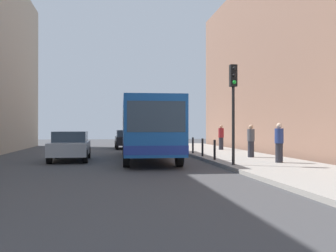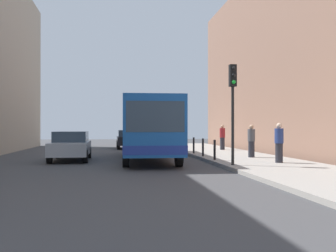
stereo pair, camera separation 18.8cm
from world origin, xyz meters
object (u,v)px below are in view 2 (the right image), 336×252
Objects in this scene: pedestrian_near_signal at (279,143)px; pedestrian_far_sidewalk at (222,137)px; bus at (147,127)px; car_beside_bus at (71,145)px; bollard_far at (194,145)px; bollard_farthest at (186,144)px; bollard_near at (215,150)px; pedestrian_mid_sidewalk at (251,141)px; car_behind_bus at (128,139)px; bollard_mid at (203,147)px; traffic_light at (233,95)px.

pedestrian_near_signal is 1.00× the size of pedestrian_far_sidewalk.
bus is 2.51× the size of car_beside_bus.
bollard_far is 1.00× the size of bollard_farthest.
bollard_near is 8.63m from pedestrian_far_sidewalk.
pedestrian_mid_sidewalk is (2.31, -5.80, 0.36)m from bollard_farthest.
bollard_farthest is at bearing 90.00° from bollard_near.
pedestrian_mid_sidewalk is (5.83, -12.15, 0.20)m from car_behind_bus.
bus is 11.68× the size of bollard_farthest.
bus is 7.95m from pedestrian_far_sidewalk.
car_beside_bus is 2.63× the size of pedestrian_mid_sidewalk.
traffic_light is at bearing -88.82° from bollard_mid.
bus reaches higher than car_beside_bus.
bus is 6.44× the size of pedestrian_near_signal.
pedestrian_near_signal is (9.27, -4.17, 0.23)m from car_beside_bus.
traffic_light reaches higher than bollard_farthest.
pedestrian_near_signal is (2.41, -8.90, 0.39)m from bollard_farthest.
pedestrian_near_signal is 3.10m from pedestrian_mid_sidewalk.
bollard_mid is at bearing 90.00° from bollard_near.
bus is at bearing 92.68° from car_behind_bus.
traffic_light is 4.32× the size of bollard_mid.
car_behind_bus reaches higher than bollard_near.
traffic_light is at bearing -89.40° from bollard_farthest.
pedestrian_near_signal is at bearing -74.84° from bollard_farthest.
bollard_farthest is 0.55× the size of pedestrian_far_sidewalk.
bus is at bearing -144.54° from bollard_far.
pedestrian_far_sidewalk is (0.44, 6.82, 0.03)m from pedestrian_mid_sidewalk.
pedestrian_far_sidewalk reaches higher than bollard_mid.
pedestrian_mid_sidewalk is (9.17, -1.07, 0.20)m from car_beside_bus.
pedestrian_far_sidewalk reaches higher than pedestrian_near_signal.
bollard_far and bollard_farthest have the same top height.
traffic_light reaches higher than pedestrian_mid_sidewalk.
pedestrian_near_signal is at bearing 101.25° from pedestrian_far_sidewalk.
pedestrian_near_signal is (2.31, 0.72, -1.99)m from traffic_light.
car_behind_bus is 1.08× the size of traffic_light.
pedestrian_mid_sidewalk reaches higher than bollard_farthest.
car_behind_bus is at bearing -27.15° from pedestrian_far_sidewalk.
car_behind_bus is at bearing -107.14° from car_beside_bus.
bollard_mid is at bearing 107.24° from car_behind_bus.
traffic_light is at bearing 2.38° from pedestrian_near_signal.
bus reaches higher than bollard_farthest.
bollard_farthest is at bearing 17.86° from pedestrian_mid_sidewalk.
car_beside_bus reaches higher than bollard_farthest.
bollard_far is (-0.10, 7.24, -2.38)m from traffic_light.
bollard_near is at bearing -50.91° from pedestrian_near_signal.
traffic_light is at bearing 144.53° from car_beside_bus.
car_behind_bus is (3.34, 11.07, 0.00)m from car_beside_bus.
bollard_near is at bearing 84.61° from pedestrian_far_sidewalk.
pedestrian_far_sidewalk is (2.65, 10.64, -1.99)m from traffic_light.
traffic_light is at bearing -87.68° from bollard_near.
bollard_near is 2.38m from bollard_mid.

